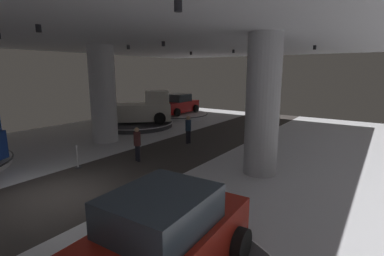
# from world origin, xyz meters

# --- Properties ---
(ground) EXTENTS (24.00, 44.00, 0.06)m
(ground) POSITION_xyz_m (0.00, 0.00, -0.02)
(ground) COLOR silver
(ceiling_with_spotlights) EXTENTS (24.00, 44.00, 0.39)m
(ceiling_with_spotlights) POSITION_xyz_m (0.00, 0.00, 5.55)
(ceiling_with_spotlights) COLOR silver
(column_left) EXTENTS (1.46, 1.46, 5.50)m
(column_left) POSITION_xyz_m (-4.82, 5.85, 2.75)
(column_left) COLOR silver
(column_left) RESTS_ON ground
(column_right) EXTENTS (1.32, 1.32, 5.50)m
(column_right) POSITION_xyz_m (4.70, 5.96, 2.75)
(column_right) COLOR #ADADB2
(column_right) RESTS_ON ground
(display_platform_deep_left) EXTENTS (5.32, 5.32, 0.38)m
(display_platform_deep_left) POSITION_xyz_m (-6.59, 15.18, 0.21)
(display_platform_deep_left) COLOR silver
(display_platform_deep_left) RESTS_ON ground
(display_car_deep_left) EXTENTS (2.26, 4.26, 1.71)m
(display_car_deep_left) POSITION_xyz_m (-6.59, 15.22, 1.14)
(display_car_deep_left) COLOR red
(display_car_deep_left) RESTS_ON display_platform_deep_left
(display_platform_far_left) EXTENTS (5.68, 5.68, 0.34)m
(display_platform_far_left) POSITION_xyz_m (-6.68, 10.01, 0.19)
(display_platform_far_left) COLOR #333338
(display_platform_far_left) RESTS_ON ground
(pickup_truck_far_left) EXTENTS (5.33, 5.13, 2.30)m
(pickup_truck_far_left) POSITION_xyz_m (-6.45, 10.22, 1.28)
(pickup_truck_far_left) COLOR silver
(pickup_truck_far_left) RESTS_ON display_platform_far_left
(display_car_near_right) EXTENTS (2.37, 4.31, 1.71)m
(display_car_near_right) POSITION_xyz_m (5.66, -1.34, 1.08)
(display_car_near_right) COLOR maroon
(display_car_near_right) RESTS_ON display_platform_near_right
(visitor_walking_near) EXTENTS (0.32, 0.32, 1.59)m
(visitor_walking_near) POSITION_xyz_m (-0.45, 8.17, 0.91)
(visitor_walking_near) COLOR black
(visitor_walking_near) RESTS_ON ground
(visitor_walking_far) EXTENTS (0.32, 0.32, 1.59)m
(visitor_walking_far) POSITION_xyz_m (-0.48, 4.20, 0.91)
(visitor_walking_far) COLOR black
(visitor_walking_far) RESTS_ON ground
(stanchion_a) EXTENTS (0.28, 0.28, 1.01)m
(stanchion_a) POSITION_xyz_m (-1.93, 2.08, 0.37)
(stanchion_a) COLOR #333338
(stanchion_a) RESTS_ON ground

